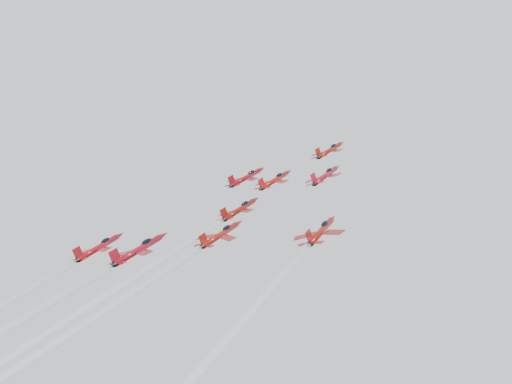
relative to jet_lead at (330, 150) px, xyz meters
The scene contains 6 objects.
jet_lead is the anchor object (origin of this frame).
jet_row2_left 20.44m from the jet_lead, 144.10° to the right, with size 9.34×12.03×7.34m.
jet_row2_center 19.06m from the jet_lead, 104.35° to the right, with size 8.75×11.28×6.88m.
jet_row2_right 22.29m from the jet_lead, 62.14° to the right, with size 8.66×11.15×6.81m.
jet_center 77.47m from the jet_lead, 91.71° to the right, with size 8.68×82.78×46.78m.
jet_rear_right 89.36m from the jet_lead, 88.28° to the right, with size 8.59×81.95×46.32m.
Camera 1 is at (76.92, -99.51, 114.34)m, focal length 45.00 mm.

